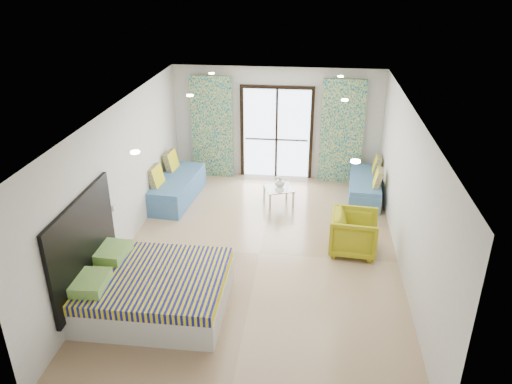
# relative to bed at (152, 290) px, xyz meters

# --- Properties ---
(floor) EXTENTS (5.00, 7.50, 0.01)m
(floor) POSITION_rel_bed_xyz_m (1.48, 1.73, -0.32)
(floor) COLOR #947858
(floor) RESTS_ON ground
(ceiling) EXTENTS (5.00, 7.50, 0.01)m
(ceiling) POSITION_rel_bed_xyz_m (1.48, 1.73, 2.38)
(ceiling) COLOR silver
(ceiling) RESTS_ON ground
(wall_back) EXTENTS (5.00, 0.01, 2.70)m
(wall_back) POSITION_rel_bed_xyz_m (1.48, 5.48, 1.03)
(wall_back) COLOR silver
(wall_back) RESTS_ON ground
(wall_front) EXTENTS (5.00, 0.01, 2.70)m
(wall_front) POSITION_rel_bed_xyz_m (1.48, -2.02, 1.03)
(wall_front) COLOR silver
(wall_front) RESTS_ON ground
(wall_left) EXTENTS (0.01, 7.50, 2.70)m
(wall_left) POSITION_rel_bed_xyz_m (-1.02, 1.73, 1.03)
(wall_left) COLOR silver
(wall_left) RESTS_ON ground
(wall_right) EXTENTS (0.01, 7.50, 2.70)m
(wall_right) POSITION_rel_bed_xyz_m (3.98, 1.73, 1.03)
(wall_right) COLOR silver
(wall_right) RESTS_ON ground
(balcony_door) EXTENTS (1.76, 0.08, 2.28)m
(balcony_door) POSITION_rel_bed_xyz_m (1.48, 5.45, 0.94)
(balcony_door) COLOR black
(balcony_door) RESTS_ON floor
(balcony_rail) EXTENTS (1.52, 0.03, 0.04)m
(balcony_rail) POSITION_rel_bed_xyz_m (1.48, 5.46, 0.63)
(balcony_rail) COLOR #595451
(balcony_rail) RESTS_ON balcony_door
(curtain_left) EXTENTS (1.00, 0.10, 2.50)m
(curtain_left) POSITION_rel_bed_xyz_m (-0.07, 5.30, 0.93)
(curtain_left) COLOR silver
(curtain_left) RESTS_ON floor
(curtain_right) EXTENTS (1.00, 0.10, 2.50)m
(curtain_right) POSITION_rel_bed_xyz_m (3.03, 5.30, 0.93)
(curtain_right) COLOR silver
(curtain_right) RESTS_ON floor
(downlight_a) EXTENTS (0.12, 0.12, 0.02)m
(downlight_a) POSITION_rel_bed_xyz_m (0.08, -0.27, 2.35)
(downlight_a) COLOR #FFE0B2
(downlight_a) RESTS_ON ceiling
(downlight_b) EXTENTS (0.12, 0.12, 0.02)m
(downlight_b) POSITION_rel_bed_xyz_m (2.88, -0.27, 2.35)
(downlight_b) COLOR #FFE0B2
(downlight_b) RESTS_ON ceiling
(downlight_c) EXTENTS (0.12, 0.12, 0.02)m
(downlight_c) POSITION_rel_bed_xyz_m (0.08, 2.73, 2.35)
(downlight_c) COLOR #FFE0B2
(downlight_c) RESTS_ON ceiling
(downlight_d) EXTENTS (0.12, 0.12, 0.02)m
(downlight_d) POSITION_rel_bed_xyz_m (2.88, 2.73, 2.35)
(downlight_d) COLOR #FFE0B2
(downlight_d) RESTS_ON ceiling
(downlight_e) EXTENTS (0.12, 0.12, 0.02)m
(downlight_e) POSITION_rel_bed_xyz_m (0.08, 4.73, 2.35)
(downlight_e) COLOR #FFE0B2
(downlight_e) RESTS_ON ceiling
(downlight_f) EXTENTS (0.12, 0.12, 0.02)m
(downlight_f) POSITION_rel_bed_xyz_m (2.88, 4.73, 2.35)
(downlight_f) COLOR #FFE0B2
(downlight_f) RESTS_ON ceiling
(headboard) EXTENTS (0.06, 2.10, 1.50)m
(headboard) POSITION_rel_bed_xyz_m (-0.98, 0.00, 0.73)
(headboard) COLOR black
(headboard) RESTS_ON floor
(switch_plate) EXTENTS (0.02, 0.10, 0.10)m
(switch_plate) POSITION_rel_bed_xyz_m (-0.99, 1.25, 0.73)
(switch_plate) COLOR silver
(switch_plate) RESTS_ON wall_left
(bed) EXTENTS (2.21, 1.80, 0.76)m
(bed) POSITION_rel_bed_xyz_m (0.00, 0.00, 0.00)
(bed) COLOR silver
(bed) RESTS_ON floor
(daybed_left) EXTENTS (0.93, 2.02, 0.97)m
(daybed_left) POSITION_rel_bed_xyz_m (-0.64, 3.82, -0.02)
(daybed_left) COLOR teal
(daybed_left) RESTS_ON floor
(daybed_right) EXTENTS (0.81, 1.80, 0.87)m
(daybed_right) POSITION_rel_bed_xyz_m (3.60, 4.42, -0.05)
(daybed_right) COLOR teal
(daybed_right) RESTS_ON floor
(coffee_table) EXTENTS (0.76, 0.76, 0.69)m
(coffee_table) POSITION_rel_bed_xyz_m (1.67, 3.85, 0.03)
(coffee_table) COLOR silver
(coffee_table) RESTS_ON floor
(vase) EXTENTS (0.21, 0.22, 0.21)m
(vase) POSITION_rel_bed_xyz_m (1.69, 3.91, 0.18)
(vase) COLOR white
(vase) RESTS_ON coffee_table
(armchair) EXTENTS (0.86, 0.90, 0.86)m
(armchair) POSITION_rel_bed_xyz_m (3.19, 2.02, 0.11)
(armchair) COLOR #9F9B14
(armchair) RESTS_ON floor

